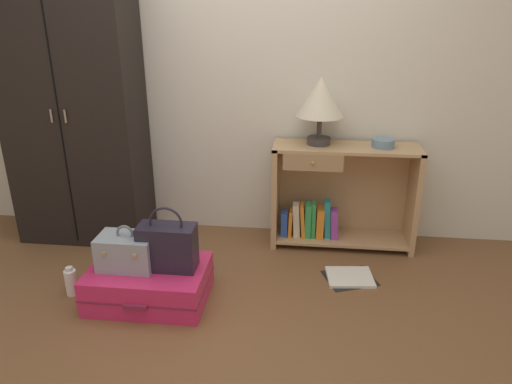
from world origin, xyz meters
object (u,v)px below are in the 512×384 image
at_px(open_book_on_floor, 350,277).
at_px(handbag, 168,246).
at_px(bookshelf, 336,197).
at_px(wardrobe, 74,109).
at_px(train_case, 127,251).
at_px(suitcase_large, 149,283).
at_px(bowl, 383,143).
at_px(table_lamp, 321,99).
at_px(bottle, 71,282).

bearing_deg(open_book_on_floor, handbag, -161.76).
bearing_deg(bookshelf, wardrobe, -177.96).
xyz_separation_m(bookshelf, train_case, (-1.28, -0.91, -0.04)).
bearing_deg(open_book_on_floor, suitcase_large, -163.05).
bearing_deg(wardrobe, suitcase_large, -47.60).
xyz_separation_m(suitcase_large, open_book_on_floor, (1.25, 0.38, -0.10)).
xyz_separation_m(suitcase_large, train_case, (-0.12, -0.00, 0.22)).
distance_m(bowl, open_book_on_floor, 0.97).
xyz_separation_m(suitcase_large, handbag, (0.13, 0.01, 0.26)).
bearing_deg(bowl, suitcase_large, -148.63).
distance_m(suitcase_large, open_book_on_floor, 1.31).
bearing_deg(table_lamp, handbag, -134.17).
bearing_deg(suitcase_large, bookshelf, 37.89).
height_order(table_lamp, bottle, table_lamp).
height_order(bowl, open_book_on_floor, bowl).
relative_size(table_lamp, open_book_on_floor, 1.22).
relative_size(suitcase_large, open_book_on_floor, 1.82).
xyz_separation_m(table_lamp, bottle, (-1.52, -0.92, -1.01)).
bearing_deg(bottle, open_book_on_floor, 12.43).
xyz_separation_m(train_case, handbag, (0.25, 0.02, 0.04)).
relative_size(wardrobe, train_case, 6.03).
xyz_separation_m(bowl, train_case, (-1.58, -0.89, -0.47)).
height_order(train_case, bottle, train_case).
distance_m(table_lamp, open_book_on_floor, 1.24).
distance_m(handbag, bottle, 0.70).
xyz_separation_m(bookshelf, bowl, (0.30, -0.01, 0.43)).
relative_size(bowl, suitcase_large, 0.22).
height_order(suitcase_large, open_book_on_floor, suitcase_large).
bearing_deg(bowl, table_lamp, 176.51).
distance_m(bookshelf, open_book_on_floor, 0.64).
xyz_separation_m(train_case, bottle, (-0.39, -0.00, -0.24)).
height_order(bottle, open_book_on_floor, bottle).
bearing_deg(wardrobe, table_lamp, 2.63).
relative_size(table_lamp, train_case, 1.44).
distance_m(handbag, open_book_on_floor, 1.23).
bearing_deg(handbag, bottle, -178.39).
bearing_deg(bottle, train_case, 0.19).
bearing_deg(train_case, wardrobe, 127.43).
xyz_separation_m(table_lamp, bowl, (0.45, -0.03, -0.29)).
xyz_separation_m(bowl, suitcase_large, (-1.46, -0.89, -0.69)).
bearing_deg(bookshelf, train_case, -144.65).
relative_size(wardrobe, bowl, 12.61).
xyz_separation_m(handbag, open_book_on_floor, (1.12, 0.37, -0.36)).
height_order(bookshelf, table_lamp, table_lamp).
bearing_deg(bookshelf, suitcase_large, -142.11).
distance_m(bookshelf, handbag, 1.36).
height_order(train_case, handbag, handbag).
height_order(table_lamp, open_book_on_floor, table_lamp).
relative_size(wardrobe, table_lamp, 4.20).
relative_size(wardrobe, open_book_on_floor, 5.12).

